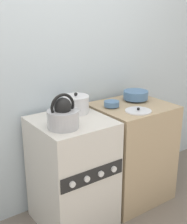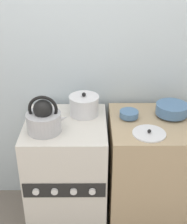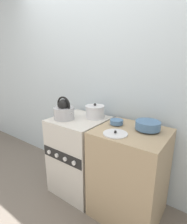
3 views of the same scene
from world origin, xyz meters
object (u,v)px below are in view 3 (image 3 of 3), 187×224
cooking_pot (95,112)px  loose_pot_lid (115,134)px  enamel_bowl (148,125)px  stove (80,154)px  small_ceramic_bowl (117,122)px  kettle (64,111)px

cooking_pot → loose_pot_lid: size_ratio=0.99×
enamel_bowl → loose_pot_lid: size_ratio=1.04×
cooking_pot → loose_pot_lid: cooking_pot is taller
stove → cooking_pot: (0.12, 0.13, 0.51)m
stove → enamel_bowl: enamel_bowl is taller
enamel_bowl → loose_pot_lid: enamel_bowl is taller
stove → loose_pot_lid: bearing=-15.8°
enamel_bowl → loose_pot_lid: 0.31m
small_ceramic_bowl → loose_pot_lid: bearing=-63.5°
kettle → loose_pot_lid: size_ratio=1.28×
enamel_bowl → small_ceramic_bowl: enamel_bowl is taller
stove → kettle: (-0.12, -0.10, 0.53)m
stove → enamel_bowl: 0.88m
enamel_bowl → cooking_pot: bearing=176.6°
small_ceramic_bowl → loose_pot_lid: (0.10, -0.21, -0.02)m
stove → small_ceramic_bowl: 0.64m
kettle → enamel_bowl: kettle is taller
cooking_pot → loose_pot_lid: (0.41, -0.28, -0.06)m
stove → small_ceramic_bowl: small_ceramic_bowl is taller
loose_pot_lid → cooking_pot: bearing=146.1°
stove → kettle: kettle is taller
enamel_bowl → loose_pot_lid: (-0.19, -0.24, -0.04)m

